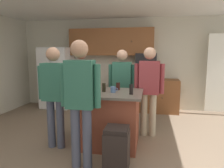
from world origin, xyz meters
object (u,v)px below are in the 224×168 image
Objects in this scene: person_elder_center at (149,86)px; microwave_over_range at (146,59)px; glass_pilsner at (118,86)px; mug_ceramic_white at (93,92)px; person_guest_by_door at (54,91)px; trash_bin at (117,149)px; kitchen_island at (109,118)px; person_host_foreground at (82,84)px; refrigerator at (57,78)px; person_guest_left at (80,96)px; glass_stout_tall at (93,89)px; person_guest_right at (122,84)px; tumbler_amber at (104,87)px; glass_short_whisky at (131,89)px; mug_blue_stoneware at (113,90)px.

microwave_over_range is at bearing -126.07° from person_elder_center.
microwave_over_range is 2.22m from glass_pilsner.
person_elder_center is 1.21m from mug_ceramic_white.
person_guest_by_door reaches higher than glass_pilsner.
person_elder_center reaches higher than trash_bin.
mug_ceramic_white reaches higher than kitchen_island.
person_host_foreground reaches higher than microwave_over_range.
person_guest_by_door is at bearing -153.30° from glass_pilsner.
refrigerator is at bearing 125.98° from mug_ceramic_white.
glass_pilsner is at bearing -2.78° from person_guest_left.
microwave_over_range is at bearing 72.03° from glass_stout_tall.
person_guest_right reaches higher than glass_pilsner.
microwave_over_range is 0.33× the size of person_guest_right.
person_guest_right is (2.15, -1.44, 0.09)m from refrigerator.
refrigerator is 0.99× the size of person_guest_left.
kitchen_island is 7.68× the size of tumbler_amber.
glass_stout_tall is at bearing 177.19° from glass_short_whisky.
glass_stout_tall is (-0.36, -0.92, 0.04)m from person_guest_right.
person_guest_left reaches higher than glass_short_whisky.
person_guest_right is at bearing 106.80° from glass_short_whisky.
person_guest_right is 13.58× the size of mug_ceramic_white.
person_host_foreground reaches higher than person_guest_right.
glass_stout_tall is 0.65m from glass_short_whisky.
person_elder_center is (0.11, -1.81, -0.45)m from microwave_over_range.
mug_blue_stoneware is 1.04× the size of mug_ceramic_white.
glass_stout_tall is at bearing -17.64° from person_host_foreground.
person_guest_left is 0.51m from mug_ceramic_white.
person_elder_center is at bearing 11.08° from person_guest_by_door.
person_host_foreground reaches higher than trash_bin.
person_elder_center is (1.55, 0.83, 0.01)m from person_guest_by_door.
glass_stout_tall is at bearing -52.75° from refrigerator.
person_host_foreground is at bearing 137.36° from tumbler_amber.
tumbler_amber is (0.14, 0.80, -0.01)m from person_guest_left.
person_guest_right reaches higher than tumbler_amber.
person_host_foreground reaches higher than glass_short_whisky.
refrigerator reaches higher than person_guest_right.
glass_pilsner is at bearing 126.45° from glass_short_whisky.
glass_stout_tall is at bearing -3.15° from person_guest_by_door.
person_guest_right reaches higher than glass_stout_tall.
person_guest_right is 13.90× the size of glass_stout_tall.
refrigerator reaches higher than person_guest_by_door.
mug_blue_stoneware is at bearing -6.55° from person_guest_left.
glass_short_whisky is at bearing -28.06° from person_guest_left.
glass_pilsner reaches higher than trash_bin.
person_guest_right is at bearing 73.85° from mug_ceramic_white.
refrigerator is at bearing 131.06° from tumbler_amber.
glass_pilsner is at bearing -42.99° from refrigerator.
refrigerator is 2.97m from glass_stout_tall.
microwave_over_range is 2.24m from person_host_foreground.
refrigerator is 3.83m from trash_bin.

